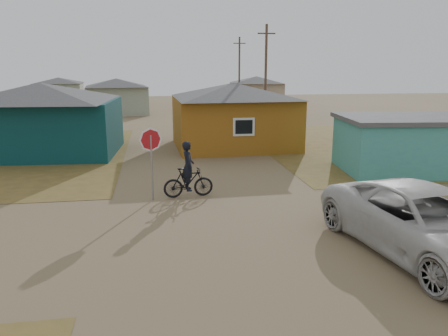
% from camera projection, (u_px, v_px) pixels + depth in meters
% --- Properties ---
extents(ground, '(120.00, 120.00, 0.00)m').
position_uv_depth(ground, '(235.00, 232.00, 13.21)').
color(ground, olive).
extents(grass_ne, '(20.00, 18.00, 0.00)m').
position_uv_depth(grass_ne, '(413.00, 144.00, 27.85)').
color(grass_ne, brown).
rests_on(grass_ne, ground).
extents(house_teal, '(8.93, 7.08, 4.00)m').
position_uv_depth(house_teal, '(42.00, 118.00, 24.40)').
color(house_teal, '#093034').
rests_on(house_teal, ground).
extents(house_yellow, '(7.72, 6.76, 3.90)m').
position_uv_depth(house_yellow, '(234.00, 114.00, 26.58)').
color(house_yellow, '#925A16').
rests_on(house_yellow, ground).
extents(shed_turquoise, '(6.71, 4.93, 2.60)m').
position_uv_depth(shed_turquoise, '(408.00, 144.00, 20.61)').
color(shed_turquoise, teal).
rests_on(shed_turquoise, ground).
extents(house_pale_west, '(7.04, 6.15, 3.60)m').
position_uv_depth(house_pale_west, '(117.00, 96.00, 44.52)').
color(house_pale_west, gray).
rests_on(house_pale_west, ground).
extents(house_beige_east, '(6.95, 6.05, 3.60)m').
position_uv_depth(house_beige_east, '(256.00, 91.00, 52.75)').
color(house_beige_east, tan).
rests_on(house_beige_east, ground).
extents(house_pale_north, '(6.28, 5.81, 3.40)m').
position_uv_depth(house_pale_north, '(59.00, 91.00, 54.85)').
color(house_pale_north, gray).
rests_on(house_pale_north, ground).
extents(utility_pole_near, '(1.40, 0.20, 8.00)m').
position_uv_depth(utility_pole_near, '(266.00, 75.00, 34.39)').
color(utility_pole_near, brown).
rests_on(utility_pole_near, ground).
extents(utility_pole_far, '(1.40, 0.20, 8.00)m').
position_uv_depth(utility_pole_far, '(239.00, 72.00, 49.92)').
color(utility_pole_far, brown).
rests_on(utility_pole_far, ground).
extents(stop_sign, '(0.90, 0.07, 2.74)m').
position_uv_depth(stop_sign, '(151.00, 148.00, 15.93)').
color(stop_sign, gray).
rests_on(stop_sign, ground).
extents(cyclist, '(1.95, 0.72, 2.16)m').
position_uv_depth(cyclist, '(188.00, 177.00, 16.60)').
color(cyclist, black).
rests_on(cyclist, ground).
extents(vehicle, '(3.91, 6.87, 1.81)m').
position_uv_depth(vehicle, '(428.00, 223.00, 11.44)').
color(vehicle, beige).
rests_on(vehicle, ground).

